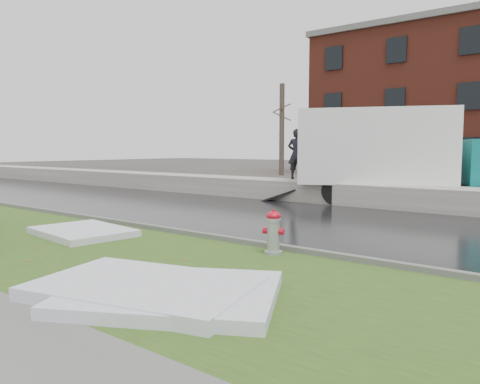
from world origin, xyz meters
The scene contains 14 objects.
ground centered at (0.00, 0.00, 0.00)m, with size 120.00×120.00×0.00m, color #47423D.
verge centered at (0.00, -1.25, 0.02)m, with size 60.00×4.50×0.04m, color #2C4717.
road centered at (0.00, 4.50, 0.01)m, with size 60.00×7.00×0.03m, color black.
parking_lot centered at (0.00, 13.00, 0.01)m, with size 60.00×9.00×0.03m, color slate.
curb centered at (0.00, 1.00, 0.07)m, with size 60.00×0.15×0.14m, color slate.
snowbank centered at (0.00, 8.70, 0.38)m, with size 60.00×1.60×0.75m, color #B9B2A9.
bg_tree_left centered at (-12.00, 22.00, 3.33)m, with size 1.40×1.62×6.50m.
bg_tree_center centered at (-6.00, 26.00, 3.33)m, with size 1.40×1.62×6.50m.
fire_hydrant centered at (1.73, 0.61, 0.47)m, with size 0.40×0.38×0.82m.
box_truck centered at (0.96, 9.92, 1.74)m, with size 9.66×5.44×3.29m.
worker centered at (-3.06, 9.30, 1.72)m, with size 0.71×0.47×1.94m, color black.
snow_patch_near centered at (2.15, -2.30, 0.12)m, with size 2.60×2.00×0.16m, color silver.
snow_patch_far centered at (-2.65, -0.42, 0.11)m, with size 2.20×1.60×0.14m, color silver.
snow_patch_side centered at (1.75, -2.40, 0.13)m, with size 2.80×1.80×0.18m, color silver.
Camera 1 is at (6.37, -6.31, 1.95)m, focal length 35.00 mm.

